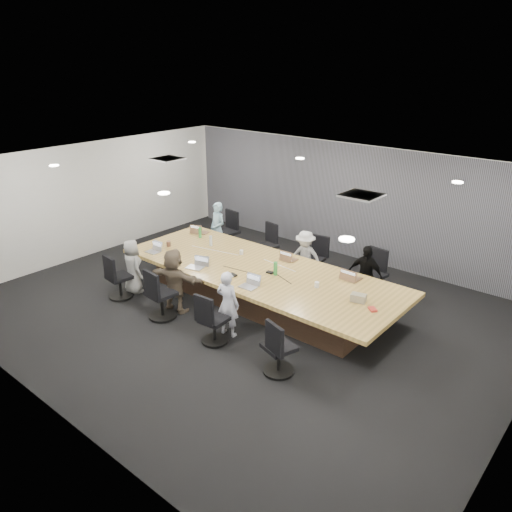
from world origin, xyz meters
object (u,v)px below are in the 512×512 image
Objects in this scene: bottle_green_left at (200,233)px; person_6 at (228,304)px; chair_2 at (313,263)px; snack_packet at (373,309)px; person_0 at (218,229)px; laptop_5 at (195,268)px; person_3 at (365,275)px; stapler at (255,282)px; laptop_3 at (352,278)px; bottle_green_right at (275,269)px; canvas_bag at (358,298)px; laptop_2 at (290,259)px; chair_0 at (227,235)px; laptop_4 at (152,252)px; laptop_0 at (202,232)px; chair_6 at (214,323)px; conference_table at (259,284)px; person_4 at (132,266)px; chair_5 at (161,297)px; mug_brown at (169,244)px; chair_4 at (120,280)px; person_2 at (305,258)px; chair_7 at (279,351)px; bottle_clear at (211,241)px; laptop_6 at (248,287)px; person_5 at (174,281)px; chair_1 at (267,249)px; chair_3 at (372,278)px.

person_6 is at bearing -35.57° from bottle_green_left.
chair_2 is 4.58× the size of snack_packet.
laptop_5 is (1.44, -2.15, 0.06)m from person_0.
person_3 is 2.32m from stapler.
laptop_3 is 1.28× the size of bottle_green_right.
canvas_bag is at bearing -6.67° from bottle_green_left.
chair_0 is at bearing -20.37° from laptop_2.
laptop_4 is (-2.54, -1.60, 0.00)m from laptop_2.
chair_6 is at bearing 125.23° from laptop_0.
person_0 reaches higher than laptop_2.
person_6 reaches higher than laptop_0.
person_4 is at bearing -150.22° from conference_table.
conference_table is 4.81× the size of person_3.
chair_5 is (-1.21, -3.40, 0.05)m from chair_2.
laptop_3 is 4.19m from mug_brown.
snack_packet reaches higher than laptop_4.
laptop_3 is at bearing 34.21° from bottle_green_right.
person_2 is (2.54, 3.05, 0.22)m from chair_4.
chair_7 is 3.15× the size of bottle_green_left.
canvas_bag is at bearing 8.60° from laptop_4.
bottle_clear reaches higher than chair_6.
laptop_0 is at bearing 164.05° from bottle_green_right.
laptop_6 reaches higher than chair_2.
chair_6 is 0.57× the size of person_5.
chair_0 is 3.35× the size of canvas_bag.
chair_5 is at bearing -61.39° from bottle_green_left.
laptop_2 reaches higher than chair_1.
chair_1 is at bearing 124.13° from conference_table.
stapler is at bearing 86.94° from chair_2.
laptop_2 is at bearing 155.82° from chair_1.
person_5 is at bearing -8.50° from person_6.
person_6 is at bearing -176.32° from chair_7.
laptop_4 is at bearing -34.44° from person_5.
chair_5 reaches higher than conference_table.
chair_6 is 2.89× the size of canvas_bag.
chair_5 is (0.13, -3.40, 0.05)m from chair_1.
person_6 is (0.39, -1.35, 0.22)m from conference_table.
person_2 is (2.65, -0.35, 0.18)m from chair_0.
person_6 is at bearing -92.01° from bottle_green_right.
mug_brown is at bearing 68.48° from chair_1.
chair_4 is 2.81× the size of bottle_green_right.
chair_3 is at bearing -172.95° from chair_0.
chair_3 is 7.21× the size of mug_brown.
canvas_bag is at bearing 163.23° from chair_1.
person_4 is at bearing 43.62° from chair_3.
laptop_0 is 4.12m from laptop_3.
bottle_clear is at bearing -47.43° from person_6.
stapler is at bearing -163.25° from person_5.
chair_6 is (-1.27, -3.40, -0.04)m from chair_3.
person_2 is 8.65× the size of stapler.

